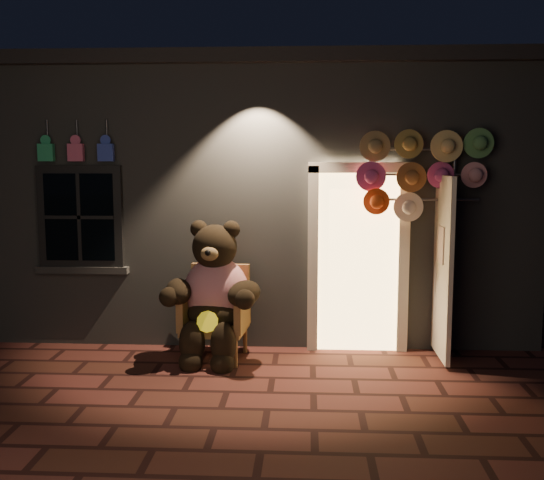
{
  "coord_description": "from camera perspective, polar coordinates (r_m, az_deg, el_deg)",
  "views": [
    {
      "loc": [
        0.76,
        -5.85,
        2.22
      ],
      "look_at": [
        0.38,
        1.0,
        1.35
      ],
      "focal_mm": 42.0,
      "sensor_mm": 36.0,
      "label": 1
    }
  ],
  "objects": [
    {
      "name": "ground",
      "position": [
        6.31,
        -4.07,
        -13.41
      ],
      "size": [
        60.0,
        60.0,
        0.0
      ],
      "primitive_type": "plane",
      "color": "#562620",
      "rests_on": "ground"
    },
    {
      "name": "shop_building",
      "position": [
        9.88,
        -1.23,
        4.43
      ],
      "size": [
        7.3,
        5.95,
        3.51
      ],
      "color": "slate",
      "rests_on": "ground"
    },
    {
      "name": "hat_rack",
      "position": [
        7.24,
        13.14,
        5.97
      ],
      "size": [
        1.44,
        0.22,
        2.54
      ],
      "color": "#59595E",
      "rests_on": "ground"
    },
    {
      "name": "wicker_armchair",
      "position": [
        7.24,
        -4.99,
        -6.43
      ],
      "size": [
        0.76,
        0.7,
        1.03
      ],
      "rotation": [
        0.0,
        0.0,
        -0.1
      ],
      "color": "#915938",
      "rests_on": "ground"
    },
    {
      "name": "teddy_bear",
      "position": [
        7.06,
        -5.23,
        -4.84
      ],
      "size": [
        1.16,
        0.94,
        1.6
      ],
      "rotation": [
        0.0,
        0.0,
        -0.1
      ],
      "color": "red",
      "rests_on": "ground"
    }
  ]
}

